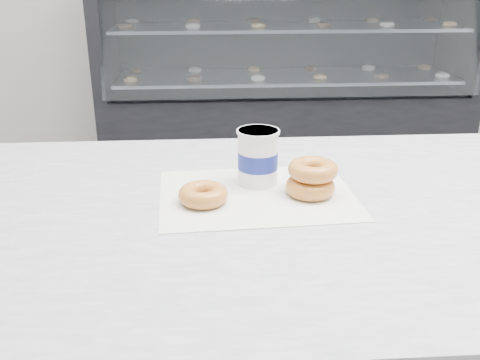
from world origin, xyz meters
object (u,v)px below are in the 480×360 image
Objects in this scene: donut_single at (203,194)px; coffee_cup at (258,157)px; display_case at (285,89)px; donut_stack at (312,178)px.

coffee_cup is (0.10, 0.08, 0.04)m from donut_single.
display_case reaches higher than coffee_cup.
donut_single is at bearing -147.45° from coffee_cup.
donut_stack is at bearing -39.34° from coffee_cup.
display_case reaches higher than donut_stack.
donut_stack is (0.19, 0.02, 0.02)m from donut_single.
donut_stack reaches higher than donut_single.
coffee_cup is (-0.09, 0.06, 0.02)m from donut_stack.
donut_stack is at bearing 6.87° from donut_single.
display_case is 2.70m from coffee_cup.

